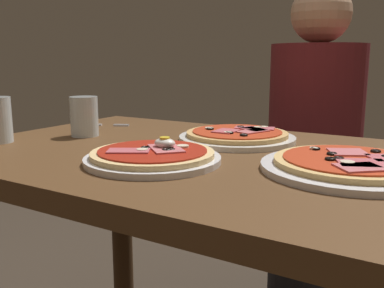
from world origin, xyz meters
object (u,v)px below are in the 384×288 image
Objects in this scene: pizza_foreground at (153,156)px; pizza_across_left at (350,165)px; fork at (99,125)px; dining_table at (238,212)px; pizza_across_right at (237,136)px; water_glass_far at (84,119)px; diner_person at (313,165)px.

pizza_foreground is 0.84× the size of pizza_across_left.
fork is (-0.42, 0.29, -0.01)m from pizza_foreground.
pizza_across_left is (0.22, -0.01, 0.13)m from dining_table.
fork is at bearing 179.16° from pizza_across_right.
dining_table is 0.22m from pizza_across_right.
pizza_foreground is 0.36m from pizza_across_left.
water_glass_far is at bearing 155.79° from pizza_foreground.
diner_person reaches higher than dining_table.
pizza_across_left is 0.79m from diner_person.
pizza_across_left is 0.67m from water_glass_far.
dining_table is at bearing -1.74° from water_glass_far.
pizza_foreground is at bearing -132.35° from dining_table.
pizza_across_left is 1.11× the size of pizza_across_right.
fork is (-0.09, 0.15, -0.04)m from water_glass_far.
dining_table is at bearing 93.23° from diner_person.
fork is 0.76m from diner_person.
pizza_foreground is 0.29m from pizza_across_right.
dining_table is 4.52× the size of pizza_across_right.
dining_table is 0.71m from diner_person.
pizza_across_right is (-0.08, 0.15, 0.13)m from dining_table.
pizza_across_left is at bearing -12.63° from fork.
pizza_foreground is 0.87m from diner_person.
pizza_across_left is at bearing -1.87° from water_glass_far.
pizza_foreground reaches higher than pizza_across_right.
pizza_across_right is at bearing 151.29° from pizza_across_left.
diner_person reaches higher than pizza_across_right.
diner_person reaches higher than pizza_foreground.
dining_table is 4.07× the size of pizza_across_left.
diner_person is (-0.04, 0.71, -0.05)m from dining_table.
diner_person is at bearing 109.90° from pizza_across_left.
pizza_foreground is 2.60× the size of water_glass_far.
dining_table is 0.48m from water_glass_far.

